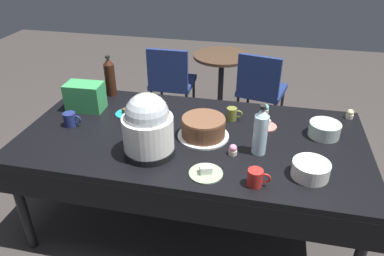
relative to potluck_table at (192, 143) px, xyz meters
The scene contains 22 objects.
ground 0.69m from the potluck_table, ahead, with size 9.00×9.00×0.00m, color #383330.
potluck_table is the anchor object (origin of this frame).
frosted_layer_cake 0.15m from the potluck_table, ahead, with size 0.33×0.33×0.13m.
slow_cooker 0.41m from the potluck_table, 128.38° to the right, with size 0.31×0.31×0.38m.
glass_salad_bowl 0.85m from the potluck_table, 11.52° to the left, with size 0.20×0.20×0.09m, color #B2C6BC.
ceramic_snack_bowl 0.78m from the potluck_table, 21.81° to the right, with size 0.20×0.20×0.09m, color silver.
dessert_plate_sage 0.43m from the potluck_table, 67.29° to the right, with size 0.19×0.19×0.05m.
dessert_plate_teal 0.55m from the potluck_table, 161.17° to the left, with size 0.16×0.16×0.04m.
dessert_plate_coral 0.51m from the potluck_table, 23.97° to the left, with size 0.14×0.14×0.05m.
cupcake_mint 0.34m from the potluck_table, 30.70° to the right, with size 0.05×0.05×0.07m.
cupcake_berry 1.13m from the potluck_table, 23.87° to the left, with size 0.05×0.05×0.07m.
cupcake_cocoa 0.61m from the potluck_table, 42.38° to the left, with size 0.05×0.05×0.07m.
soda_bottle_cola 0.91m from the potluck_table, 148.31° to the left, with size 0.08×0.08×0.32m.
soda_bottle_water 0.49m from the potluck_table, 14.80° to the right, with size 0.08×0.08×0.31m.
coffee_mug_red 0.62m from the potluck_table, 44.64° to the right, with size 0.12×0.08×0.09m.
coffee_mug_olive 0.36m from the potluck_table, 48.63° to the left, with size 0.11×0.07×0.09m.
coffee_mug_navy 0.83m from the potluck_table, behind, with size 0.12×0.08×0.09m.
soda_carton 0.87m from the potluck_table, 167.05° to the left, with size 0.26×0.16×0.20m, color #338C4C.
paper_napkin_stack 0.27m from the potluck_table, behind, with size 0.14×0.14×0.02m, color pink.
maroon_chair_left 1.58m from the potluck_table, 110.45° to the left, with size 0.44×0.44×0.85m.
maroon_chair_right 1.54m from the potluck_table, 75.41° to the left, with size 0.52×0.52×0.85m.
round_cafe_table 1.71m from the potluck_table, 91.69° to the left, with size 0.60×0.60×0.72m.
Camera 1 is at (0.43, -1.96, 1.97)m, focal length 33.98 mm.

